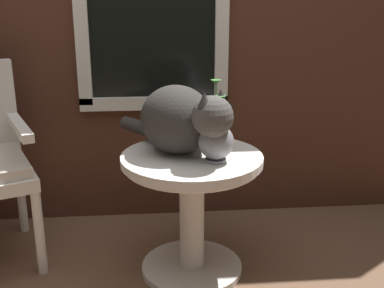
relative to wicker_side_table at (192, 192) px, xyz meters
name	(u,v)px	position (x,y,z in m)	size (l,w,h in m)	color
ground_plane	(154,281)	(-0.18, -0.08, -0.39)	(6.00, 6.00, 0.00)	brown
wicker_side_table	(192,192)	(0.00, 0.00, 0.00)	(0.62, 0.62, 0.57)	silver
cat	(180,119)	(-0.05, 0.03, 0.33)	(0.48, 0.57, 0.31)	#33302D
pewter_vase_with_ivy	(216,138)	(0.09, -0.09, 0.27)	(0.15, 0.15, 0.33)	gray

